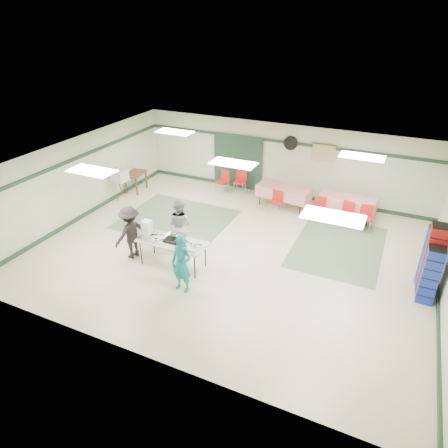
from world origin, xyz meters
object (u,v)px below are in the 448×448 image
at_px(chair_a, 347,211).
at_px(serving_table, 172,243).
at_px(chair_loose_a, 241,179).
at_px(crate_stack_blue_b, 431,259).
at_px(chair_d, 277,200).
at_px(chair_c, 366,215).
at_px(dining_table_a, 347,203).
at_px(chair_b, 320,207).
at_px(dining_table_b, 284,192).
at_px(crate_stack_red, 432,259).
at_px(office_printer, 119,176).
at_px(volunteer_grey, 180,225).
at_px(volunteer_teal, 182,264).
at_px(printer_table, 135,175).
at_px(volunteer_dark, 130,233).
at_px(chair_loose_b, 224,179).
at_px(broom, 119,182).
at_px(crate_stack_blue_a, 430,275).

bearing_deg(chair_a, serving_table, -114.14).
distance_m(chair_loose_a, crate_stack_blue_b, 7.48).
bearing_deg(chair_a, chair_d, -162.15).
height_order(chair_c, crate_stack_blue_b, crate_stack_blue_b).
height_order(dining_table_a, chair_b, chair_b).
xyz_separation_m(dining_table_b, crate_stack_red, (4.70, -3.22, 0.36)).
distance_m(dining_table_b, crate_stack_red, 5.71).
xyz_separation_m(chair_d, crate_stack_blue_b, (4.78, -2.51, 0.36)).
xyz_separation_m(chair_b, office_printer, (-7.03, -1.40, 0.45)).
xyz_separation_m(volunteer_grey, chair_c, (4.72, 3.51, -0.30)).
distance_m(volunteer_teal, dining_table_a, 6.49).
distance_m(volunteer_grey, printer_table, 4.83).
bearing_deg(volunteer_grey, chair_c, -133.57).
bearing_deg(dining_table_b, volunteer_dark, -113.62).
bearing_deg(serving_table, printer_table, 135.36).
relative_size(volunteer_dark, chair_b, 1.88).
distance_m(volunteer_dark, dining_table_b, 5.78).
xyz_separation_m(chair_loose_b, printer_table, (-3.11, -1.34, 0.11)).
relative_size(chair_c, broom, 0.65).
height_order(dining_table_a, chair_loose_a, chair_loose_a).
bearing_deg(chair_a, crate_stack_blue_a, -34.21).
xyz_separation_m(serving_table, chair_a, (3.89, 4.33, -0.20)).
height_order(volunteer_grey, chair_b, volunteer_grey).
distance_m(volunteer_dark, chair_b, 6.19).
relative_size(volunteer_grey, chair_c, 1.94).
bearing_deg(chair_a, chair_b, -161.95).
xyz_separation_m(volunteer_dark, chair_loose_a, (1.03, 5.48, -0.21)).
bearing_deg(volunteer_teal, chair_c, 60.11).
xyz_separation_m(dining_table_b, chair_a, (2.29, -0.57, -0.05)).
relative_size(volunteer_dark, crate_stack_blue_b, 0.92).
xyz_separation_m(volunteer_teal, chair_d, (0.75, 5.17, -0.28)).
height_order(volunteer_grey, dining_table_b, volunteer_grey).
relative_size(chair_b, chair_loose_a, 0.90).
xyz_separation_m(chair_a, broom, (-7.96, -1.37, 0.15)).
relative_size(serving_table, chair_a, 2.28).
relative_size(chair_c, crate_stack_red, 0.45).
distance_m(volunteer_grey, crate_stack_blue_a, 6.55).
bearing_deg(dining_table_a, crate_stack_red, -48.46).
relative_size(volunteer_grey, office_printer, 3.05).
distance_m(chair_a, printer_table, 7.90).
bearing_deg(crate_stack_blue_b, office_printer, 173.81).
xyz_separation_m(volunteer_teal, chair_c, (3.71, 5.17, -0.25)).
bearing_deg(chair_b, broom, 169.47).
relative_size(crate_stack_red, printer_table, 1.92).
relative_size(volunteer_teal, broom, 1.19).
relative_size(volunteer_dark, chair_d, 1.96).
relative_size(serving_table, crate_stack_blue_b, 1.15).
distance_m(chair_d, crate_stack_blue_b, 5.41).
height_order(chair_c, chair_loose_b, chair_loose_b).
xyz_separation_m(dining_table_a, crate_stack_red, (2.50, -3.22, 0.36)).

